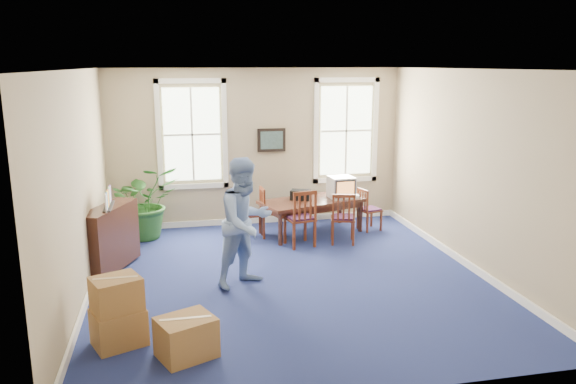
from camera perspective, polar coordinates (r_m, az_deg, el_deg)
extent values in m
plane|color=navy|center=(8.86, 0.17, -8.79)|extent=(6.50, 6.50, 0.00)
plane|color=white|center=(8.24, 0.18, 12.38)|extent=(6.50, 6.50, 0.00)
plane|color=tan|center=(11.56, -3.20, 4.55)|extent=(6.50, 0.00, 6.50)
plane|color=tan|center=(5.37, 7.45, -5.40)|extent=(6.50, 0.00, 6.50)
plane|color=tan|center=(8.33, -20.46, 0.47)|extent=(0.00, 6.50, 6.50)
plane|color=tan|center=(9.48, 18.21, 2.07)|extent=(0.00, 6.50, 6.50)
cube|color=white|center=(11.85, -3.08, -2.86)|extent=(6.00, 0.04, 0.12)
cube|color=white|center=(8.76, -19.47, -9.40)|extent=(0.04, 6.50, 0.12)
cube|color=white|center=(9.86, 17.43, -6.75)|extent=(0.04, 6.50, 0.12)
cube|color=white|center=(11.20, 6.81, -0.42)|extent=(0.20, 0.23, 0.05)
cube|color=black|center=(10.93, 1.28, -0.29)|extent=(0.44, 0.37, 0.19)
imported|color=#7B9ACE|center=(8.37, -4.31, -3.09)|extent=(1.20, 1.13, 1.95)
cube|color=#3E2016|center=(9.49, -17.63, -4.66)|extent=(0.86, 1.34, 1.02)
imported|color=#23551E|center=(11.03, -14.29, -0.98)|extent=(1.53, 1.42, 1.41)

